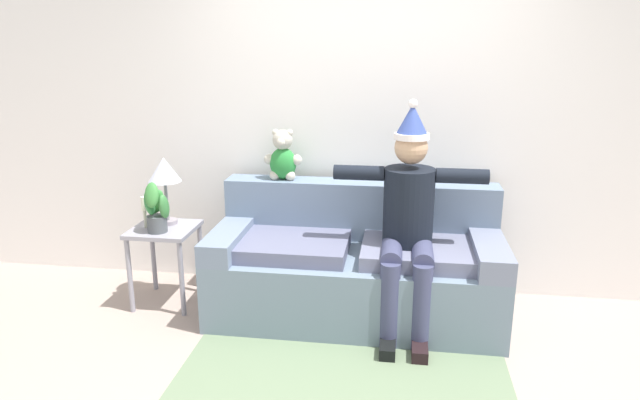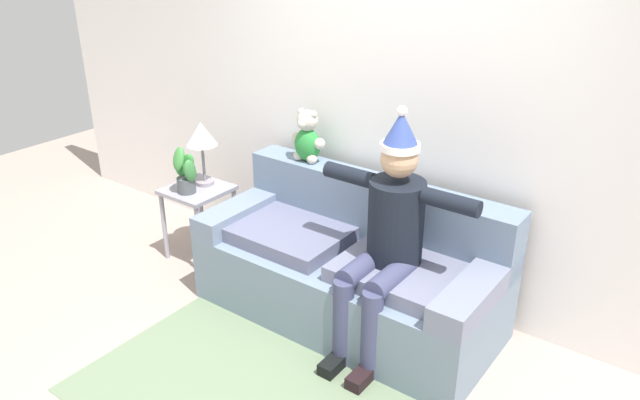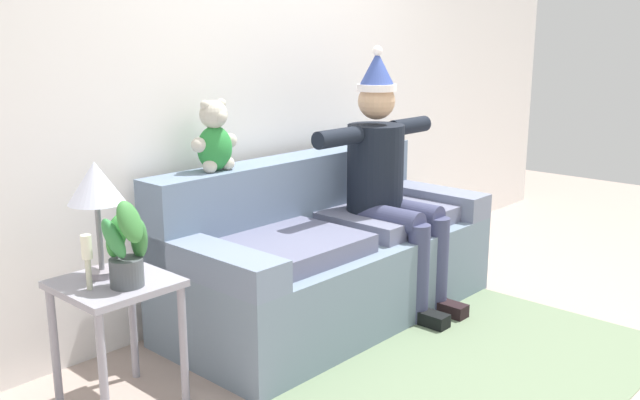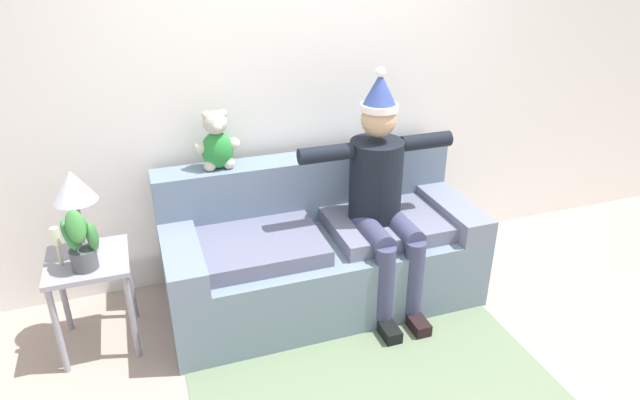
# 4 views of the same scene
# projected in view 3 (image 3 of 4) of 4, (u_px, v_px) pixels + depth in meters

# --- Properties ---
(ground_plane) EXTENTS (10.00, 10.00, 0.00)m
(ground_plane) POSITION_uv_depth(u_px,v_px,m) (478.00, 366.00, 3.49)
(ground_plane) COLOR #AA9488
(back_wall) EXTENTS (7.00, 0.10, 2.70)m
(back_wall) POSITION_uv_depth(u_px,v_px,m) (262.00, 80.00, 4.19)
(back_wall) COLOR white
(back_wall) RESTS_ON ground_plane
(couch) EXTENTS (2.02, 0.90, 0.91)m
(couch) POSITION_uv_depth(u_px,v_px,m) (327.00, 256.00, 4.08)
(couch) COLOR slate
(couch) RESTS_ON ground_plane
(person_seated) EXTENTS (1.02, 0.77, 1.56)m
(person_seated) POSITION_uv_depth(u_px,v_px,m) (388.00, 177.00, 4.12)
(person_seated) COLOR black
(person_seated) RESTS_ON ground_plane
(teddy_bear) EXTENTS (0.29, 0.17, 0.38)m
(teddy_bear) POSITION_uv_depth(u_px,v_px,m) (215.00, 139.00, 3.67)
(teddy_bear) COLOR #298739
(teddy_bear) RESTS_ON couch
(side_table) EXTENTS (0.45, 0.46, 0.59)m
(side_table) POSITION_uv_depth(u_px,v_px,m) (116.00, 305.00, 3.00)
(side_table) COLOR #93919E
(side_table) RESTS_ON ground_plane
(table_lamp) EXTENTS (0.24, 0.24, 0.51)m
(table_lamp) POSITION_uv_depth(u_px,v_px,m) (96.00, 188.00, 2.94)
(table_lamp) COLOR gray
(table_lamp) RESTS_ON side_table
(potted_plant) EXTENTS (0.21, 0.20, 0.39)m
(potted_plant) POSITION_uv_depth(u_px,v_px,m) (125.00, 248.00, 2.87)
(potted_plant) COLOR #4C5257
(potted_plant) RESTS_ON side_table
(candle_tall) EXTENTS (0.04, 0.04, 0.23)m
(candle_tall) POSITION_uv_depth(u_px,v_px,m) (87.00, 255.00, 2.83)
(candle_tall) COLOR beige
(candle_tall) RESTS_ON side_table
(area_rug) EXTENTS (1.96, 1.30, 0.01)m
(area_rug) POSITION_uv_depth(u_px,v_px,m) (484.00, 367.00, 3.47)
(area_rug) COLOR slate
(area_rug) RESTS_ON ground_plane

